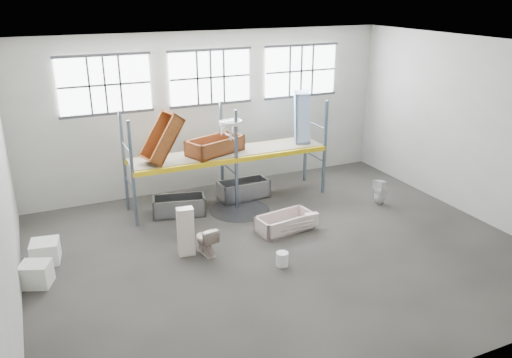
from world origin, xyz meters
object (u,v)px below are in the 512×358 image
bathtub_beige (285,223)px  steel_tub_left (179,206)px  carton_near (36,274)px  blue_tub_upright (302,117)px  toilet_white (380,192)px  cistern_tall (186,232)px  steel_tub_right (243,189)px  bucket (282,259)px  rust_tub_flat (215,146)px  toilet_beige (206,240)px

bathtub_beige → steel_tub_left: size_ratio=1.04×
bathtub_beige → carton_near: (-6.27, -0.17, 0.04)m
steel_tub_left → blue_tub_upright: 4.75m
bathtub_beige → toilet_white: 3.51m
cistern_tall → steel_tub_right: cistern_tall is taller
bucket → steel_tub_left: bearing=110.1°
toilet_white → bathtub_beige: bearing=-100.8°
rust_tub_flat → steel_tub_left: bearing=-163.0°
toilet_white → steel_tub_right: bearing=-138.4°
bathtub_beige → steel_tub_right: steel_tub_right is taller
bucket → carton_near: carton_near is taller
toilet_white → steel_tub_left: toilet_white is taller
bathtub_beige → blue_tub_upright: (1.91, 2.61, 2.17)m
steel_tub_right → rust_tub_flat: 1.78m
cistern_tall → rust_tub_flat: rust_tub_flat is taller
toilet_white → toilet_beige: bearing=-100.0°
cistern_tall → steel_tub_left: (0.51, 2.37, -0.35)m
carton_near → toilet_white: bearing=3.4°
steel_tub_left → blue_tub_upright: blue_tub_upright is taller
steel_tub_left → steel_tub_right: (2.19, 0.39, 0.01)m
toilet_white → rust_tub_flat: rust_tub_flat is taller
steel_tub_right → toilet_beige: bearing=-127.6°
steel_tub_left → rust_tub_flat: rust_tub_flat is taller
toilet_beige → carton_near: toilet_beige is taller
carton_near → bucket: bearing=-15.5°
rust_tub_flat → bathtub_beige: bearing=-68.4°
carton_near → bathtub_beige: bearing=1.6°
toilet_beige → bathtub_beige: bearing=179.3°
toilet_beige → toilet_white: 5.91m
cistern_tall → carton_near: cistern_tall is taller
bathtub_beige → cistern_tall: size_ratio=1.24×
cistern_tall → rust_tub_flat: 3.52m
bathtub_beige → bucket: (-0.92, -1.66, -0.06)m
steel_tub_left → rust_tub_flat: size_ratio=0.88×
steel_tub_left → rust_tub_flat: bearing=17.0°
bathtub_beige → carton_near: carton_near is taller
steel_tub_left → bucket: 4.09m
rust_tub_flat → carton_near: bearing=-152.4°
toilet_white → steel_tub_right: toilet_white is taller
bathtub_beige → blue_tub_upright: blue_tub_upright is taller
rust_tub_flat → toilet_beige: bearing=-114.9°
steel_tub_left → carton_near: (-3.95, -2.35, -0.01)m
steel_tub_left → blue_tub_upright: (4.23, 0.43, 2.12)m
bathtub_beige → bucket: bearing=-126.9°
carton_near → cistern_tall: bearing=-0.4°
rust_tub_flat → bucket: bearing=-88.6°
toilet_white → carton_near: bearing=-104.0°
toilet_beige → cistern_tall: bearing=-29.4°
toilet_beige → bucket: (1.46, -1.30, -0.20)m
blue_tub_upright → bucket: bearing=-123.5°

